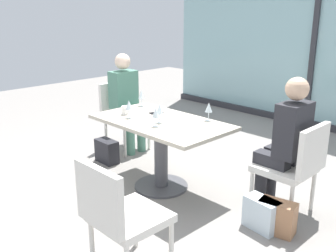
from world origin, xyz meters
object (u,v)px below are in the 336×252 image
(handbag_2, at_px, (262,214))
(person_far_left, at_px, (127,98))
(wine_glass_1, at_px, (129,105))
(cell_phone_on_table, at_px, (156,113))
(chair_front_right, at_px, (119,213))
(coffee_cup, at_px, (125,110))
(dining_table_main, at_px, (161,138))
(handbag_0, at_px, (277,217))
(chair_far_left, at_px, (122,112))
(wine_glass_3, at_px, (156,113))
(wine_glass_4, at_px, (160,110))
(wine_glass_2, at_px, (209,108))
(person_far_right, at_px, (286,139))
(handbag_1, at_px, (107,151))
(wine_glass_0, at_px, (141,95))
(chair_far_right, at_px, (295,164))

(handbag_2, bearing_deg, person_far_left, 176.64)
(wine_glass_1, height_order, cell_phone_on_table, wine_glass_1)
(chair_front_right, distance_m, coffee_cup, 1.67)
(cell_phone_on_table, bearing_deg, handbag_2, 8.36)
(dining_table_main, distance_m, handbag_0, 1.37)
(chair_far_left, distance_m, cell_phone_on_table, 1.07)
(chair_far_left, height_order, handbag_0, chair_far_left)
(wine_glass_3, xyz_separation_m, coffee_cup, (-0.55, 0.06, -0.09))
(chair_far_left, relative_size, person_far_left, 0.69)
(coffee_cup, bearing_deg, person_far_left, 140.41)
(chair_front_right, bearing_deg, wine_glass_4, 125.10)
(wine_glass_2, bearing_deg, person_far_right, 9.20)
(wine_glass_4, bearing_deg, handbag_0, 7.30)
(person_far_right, bearing_deg, handbag_2, -81.61)
(chair_front_right, bearing_deg, handbag_1, 146.83)
(dining_table_main, bearing_deg, wine_glass_2, 44.68)
(chair_far_left, relative_size, wine_glass_0, 4.70)
(wine_glass_2, bearing_deg, wine_glass_1, -141.56)
(coffee_cup, bearing_deg, person_far_right, 20.26)
(wine_glass_2, relative_size, handbag_0, 0.62)
(handbag_0, xyz_separation_m, handbag_1, (-2.26, -0.10, 0.00))
(wine_glass_3, distance_m, handbag_2, 1.31)
(dining_table_main, height_order, chair_far_left, chair_far_left)
(chair_far_right, bearing_deg, chair_front_right, -103.79)
(wine_glass_3, bearing_deg, wine_glass_0, 148.94)
(chair_far_left, distance_m, wine_glass_0, 0.78)
(handbag_0, bearing_deg, cell_phone_on_table, 166.53)
(chair_front_right, xyz_separation_m, wine_glass_1, (-1.13, 1.01, 0.37))
(wine_glass_1, height_order, handbag_0, wine_glass_1)
(chair_front_right, height_order, wine_glass_0, wine_glass_0)
(person_far_left, relative_size, coffee_cup, 14.00)
(person_far_right, bearing_deg, coffee_cup, -159.74)
(person_far_left, bearing_deg, wine_glass_0, -21.52)
(wine_glass_2, height_order, cell_phone_on_table, wine_glass_2)
(person_far_right, bearing_deg, wine_glass_1, -156.10)
(wine_glass_2, height_order, wine_glass_3, same)
(chair_far_left, relative_size, person_far_right, 0.69)
(chair_far_right, height_order, chair_far_left, same)
(coffee_cup, distance_m, cell_phone_on_table, 0.33)
(chair_far_left, bearing_deg, handbag_0, -8.16)
(person_far_left, height_order, wine_glass_3, person_far_left)
(handbag_1, bearing_deg, person_far_right, 13.93)
(wine_glass_0, bearing_deg, chair_front_right, -45.17)
(wine_glass_0, height_order, wine_glass_1, same)
(chair_far_left, relative_size, handbag_2, 2.90)
(handbag_0, bearing_deg, chair_front_right, -121.56)
(chair_far_left, relative_size, wine_glass_2, 4.70)
(handbag_1, relative_size, handbag_2, 1.00)
(wine_glass_4, bearing_deg, handbag_2, 5.78)
(handbag_0, height_order, handbag_2, same)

